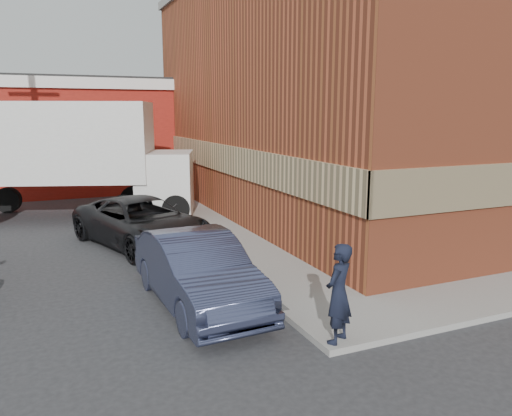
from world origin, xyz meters
name	(u,v)px	position (x,y,z in m)	size (l,w,h in m)	color
ground	(304,313)	(0.00, 0.00, 0.00)	(90.00, 90.00, 0.00)	#28282B
brick_building	(382,94)	(8.50, 9.00, 4.68)	(14.25, 18.25, 9.36)	#A5472A
sidewalk_west	(200,220)	(0.60, 9.00, 0.06)	(1.80, 18.00, 0.12)	gray
warehouse	(10,135)	(-6.00, 20.00, 2.81)	(16.30, 8.30, 5.60)	maroon
man	(339,293)	(-0.20, -1.55, 0.98)	(0.63, 0.41, 1.72)	black
sedan	(198,271)	(-1.82, 1.23, 0.75)	(1.59, 4.56, 1.50)	#333956
suv_a	(142,223)	(-1.99, 6.36, 0.73)	(2.41, 5.24, 1.46)	black
box_truck	(82,152)	(-3.20, 11.48, 2.50)	(9.13, 5.32, 4.33)	silver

